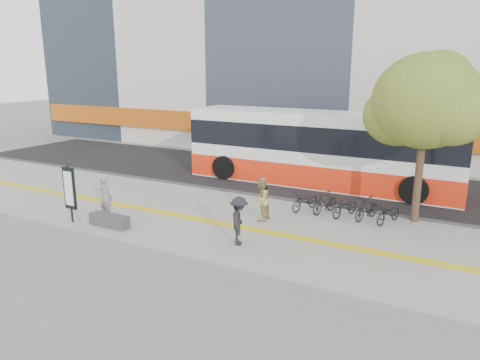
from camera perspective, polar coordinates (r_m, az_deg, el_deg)
The scene contains 13 objects.
ground at distance 16.61m, azimuth -6.73°, elevation -6.31°, with size 120.00×120.00×0.00m, color slate.
sidewalk at distance 17.77m, azimuth -3.97°, elevation -4.72°, with size 40.00×7.00×0.08m, color slate.
tactile_strip at distance 17.35m, azimuth -4.85°, elevation -5.04°, with size 40.00×0.45×0.01m, color gold.
street at distance 24.18m, azimuth 5.50°, elevation 0.36°, with size 40.00×8.00×0.06m, color black.
curb at distance 20.66m, azimuth 1.19°, elevation -1.87°, with size 40.00×0.25×0.14m, color #343436.
bench at distance 17.23m, azimuth -16.21°, elevation -4.95°, with size 1.60×0.45×0.45m, color #343436.
signboard at distance 17.86m, azimuth -20.82°, elevation -1.08°, with size 0.55×0.10×2.20m.
street_tree at distance 17.66m, azimuth 22.49°, elevation 9.00°, with size 4.40×3.80×6.31m.
bus at distance 22.65m, azimuth 10.09°, elevation 3.68°, with size 13.42×3.18×3.57m.
bicycle_row at distance 18.03m, azimuth 13.19°, elevation -3.26°, with size 4.32×1.62×0.89m.
seated_woman at distance 18.05m, azimuth -16.67°, elevation -2.07°, with size 0.61×0.40×1.67m, color black.
pedestrian_tan at distance 17.02m, azimuth 2.70°, elevation -2.42°, with size 0.82×0.64×1.69m, color #A18D55.
pedestrian_dark at distance 14.74m, azimuth -0.12°, elevation -5.20°, with size 1.05×0.60×1.63m, color black.
Camera 1 is at (9.00, -12.69, 5.79)m, focal length 33.64 mm.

